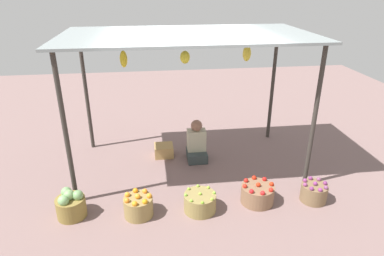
{
  "coord_description": "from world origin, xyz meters",
  "views": [
    {
      "loc": [
        -0.63,
        -5.4,
        3.12
      ],
      "look_at": [
        0.0,
        -0.54,
        0.95
      ],
      "focal_mm": 31.51,
      "sensor_mm": 36.0,
      "label": 1
    }
  ],
  "objects_px": {
    "basket_limes": "(200,202)",
    "wooden_crate_near_vendor": "(164,150)",
    "basket_red_tomatoes": "(257,194)",
    "basket_purple_onions": "(314,192)",
    "basket_oranges": "(138,206)",
    "vendor_person": "(197,144)",
    "basket_cabbages": "(71,205)"
  },
  "relations": [
    {
      "from": "basket_cabbages",
      "to": "wooden_crate_near_vendor",
      "type": "height_order",
      "value": "basket_cabbages"
    },
    {
      "from": "basket_cabbages",
      "to": "basket_purple_onions",
      "type": "height_order",
      "value": "basket_cabbages"
    },
    {
      "from": "basket_oranges",
      "to": "basket_cabbages",
      "type": "bearing_deg",
      "value": 173.82
    },
    {
      "from": "vendor_person",
      "to": "basket_oranges",
      "type": "distance_m",
      "value": 1.88
    },
    {
      "from": "basket_limes",
      "to": "basket_red_tomatoes",
      "type": "distance_m",
      "value": 0.9
    },
    {
      "from": "basket_oranges",
      "to": "basket_red_tomatoes",
      "type": "height_order",
      "value": "basket_oranges"
    },
    {
      "from": "basket_red_tomatoes",
      "to": "wooden_crate_near_vendor",
      "type": "xyz_separation_m",
      "value": [
        -1.33,
        1.66,
        -0.04
      ]
    },
    {
      "from": "basket_limes",
      "to": "basket_purple_onions",
      "type": "distance_m",
      "value": 1.76
    },
    {
      "from": "basket_red_tomatoes",
      "to": "basket_purple_onions",
      "type": "bearing_deg",
      "value": -4.77
    },
    {
      "from": "basket_cabbages",
      "to": "basket_oranges",
      "type": "relative_size",
      "value": 1.04
    },
    {
      "from": "basket_oranges",
      "to": "basket_limes",
      "type": "relative_size",
      "value": 0.88
    },
    {
      "from": "basket_oranges",
      "to": "vendor_person",
      "type": "bearing_deg",
      "value": 55.62
    },
    {
      "from": "basket_limes",
      "to": "basket_red_tomatoes",
      "type": "xyz_separation_m",
      "value": [
        0.9,
        0.09,
        0.01
      ]
    },
    {
      "from": "wooden_crate_near_vendor",
      "to": "basket_oranges",
      "type": "bearing_deg",
      "value": -104.59
    },
    {
      "from": "wooden_crate_near_vendor",
      "to": "basket_purple_onions",
      "type": "bearing_deg",
      "value": -38.3
    },
    {
      "from": "basket_oranges",
      "to": "basket_limes",
      "type": "distance_m",
      "value": 0.89
    },
    {
      "from": "basket_red_tomatoes",
      "to": "wooden_crate_near_vendor",
      "type": "relative_size",
      "value": 1.41
    },
    {
      "from": "basket_oranges",
      "to": "wooden_crate_near_vendor",
      "type": "height_order",
      "value": "basket_oranges"
    },
    {
      "from": "wooden_crate_near_vendor",
      "to": "basket_cabbages",
      "type": "bearing_deg",
      "value": -130.46
    },
    {
      "from": "vendor_person",
      "to": "wooden_crate_near_vendor",
      "type": "relative_size",
      "value": 2.21
    },
    {
      "from": "basket_limes",
      "to": "basket_purple_onions",
      "type": "xyz_separation_m",
      "value": [
        1.76,
        0.02,
        0.01
      ]
    },
    {
      "from": "vendor_person",
      "to": "basket_oranges",
      "type": "xyz_separation_m",
      "value": [
        -1.06,
        -1.55,
        -0.14
      ]
    },
    {
      "from": "basket_limes",
      "to": "basket_oranges",
      "type": "bearing_deg",
      "value": 179.76
    },
    {
      "from": "basket_oranges",
      "to": "basket_purple_onions",
      "type": "relative_size",
      "value": 1.05
    },
    {
      "from": "basket_cabbages",
      "to": "basket_oranges",
      "type": "height_order",
      "value": "basket_cabbages"
    },
    {
      "from": "vendor_person",
      "to": "basket_cabbages",
      "type": "height_order",
      "value": "vendor_person"
    },
    {
      "from": "basket_oranges",
      "to": "basket_red_tomatoes",
      "type": "distance_m",
      "value": 1.79
    },
    {
      "from": "basket_limes",
      "to": "wooden_crate_near_vendor",
      "type": "xyz_separation_m",
      "value": [
        -0.43,
        1.75,
        -0.03
      ]
    },
    {
      "from": "vendor_person",
      "to": "basket_purple_onions",
      "type": "xyz_separation_m",
      "value": [
        1.59,
        -1.54,
        -0.15
      ]
    },
    {
      "from": "vendor_person",
      "to": "basket_limes",
      "type": "distance_m",
      "value": 1.57
    },
    {
      "from": "basket_red_tomatoes",
      "to": "basket_purple_onions",
      "type": "relative_size",
      "value": 1.26
    },
    {
      "from": "basket_cabbages",
      "to": "basket_oranges",
      "type": "xyz_separation_m",
      "value": [
        0.95,
        -0.1,
        -0.03
      ]
    }
  ]
}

